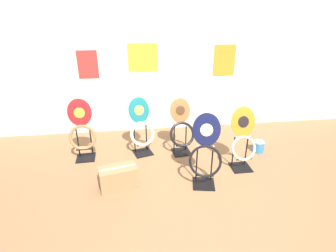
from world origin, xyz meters
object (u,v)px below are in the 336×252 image
(toilet_seat_display_orange_sun, at_px, (243,140))
(paint_can, at_px, (258,146))
(toilet_seat_display_navy_moon, at_px, (205,153))
(toilet_seat_display_crimson_swirl, at_px, (82,131))
(toilet_seat_display_teal_sax, at_px, (141,129))
(toilet_seat_display_woodgrain, at_px, (182,130))
(storage_box, at_px, (118,177))

(toilet_seat_display_orange_sun, relative_size, paint_can, 4.75)
(toilet_seat_display_navy_moon, bearing_deg, toilet_seat_display_crimson_swirl, 152.43)
(toilet_seat_display_orange_sun, height_order, toilet_seat_display_crimson_swirl, toilet_seat_display_crimson_swirl)
(toilet_seat_display_orange_sun, bearing_deg, paint_can, 40.70)
(toilet_seat_display_teal_sax, bearing_deg, toilet_seat_display_woodgrain, -5.26)
(toilet_seat_display_teal_sax, bearing_deg, paint_can, -6.17)
(toilet_seat_display_orange_sun, bearing_deg, toilet_seat_display_teal_sax, 156.98)
(toilet_seat_display_woodgrain, distance_m, toilet_seat_display_teal_sax, 0.62)
(toilet_seat_display_orange_sun, xyz_separation_m, toilet_seat_display_woodgrain, (-0.77, 0.53, -0.04))
(toilet_seat_display_navy_moon, relative_size, storage_box, 1.87)
(paint_can, bearing_deg, toilet_seat_display_teal_sax, 173.83)
(toilet_seat_display_teal_sax, distance_m, paint_can, 1.88)
(toilet_seat_display_orange_sun, bearing_deg, storage_box, -171.92)
(toilet_seat_display_orange_sun, xyz_separation_m, toilet_seat_display_crimson_swirl, (-2.26, 0.53, 0.02))
(toilet_seat_display_orange_sun, xyz_separation_m, paint_can, (0.45, 0.39, -0.34))
(toilet_seat_display_crimson_swirl, xyz_separation_m, toilet_seat_display_navy_moon, (1.64, -0.85, -0.00))
(toilet_seat_display_navy_moon, bearing_deg, toilet_seat_display_woodgrain, 99.81)
(toilet_seat_display_woodgrain, xyz_separation_m, toilet_seat_display_teal_sax, (-0.62, 0.06, 0.02))
(toilet_seat_display_woodgrain, bearing_deg, toilet_seat_display_crimson_swirl, -179.76)
(toilet_seat_display_orange_sun, distance_m, toilet_seat_display_woodgrain, 0.94)
(toilet_seat_display_navy_moon, distance_m, storage_box, 1.15)
(toilet_seat_display_teal_sax, xyz_separation_m, storage_box, (-0.33, -0.83, -0.27))
(toilet_seat_display_navy_moon, bearing_deg, paint_can, 33.63)
(toilet_seat_display_orange_sun, height_order, toilet_seat_display_navy_moon, toilet_seat_display_navy_moon)
(toilet_seat_display_crimson_swirl, bearing_deg, paint_can, -2.88)
(toilet_seat_display_navy_moon, xyz_separation_m, paint_can, (1.08, 0.72, -0.36))
(toilet_seat_display_woodgrain, relative_size, toilet_seat_display_navy_moon, 0.89)
(toilet_seat_display_teal_sax, height_order, paint_can, toilet_seat_display_teal_sax)
(toilet_seat_display_navy_moon, relative_size, paint_can, 5.14)
(toilet_seat_display_navy_moon, bearing_deg, toilet_seat_display_teal_sax, 129.81)
(toilet_seat_display_navy_moon, xyz_separation_m, storage_box, (-1.10, 0.08, -0.31))
(toilet_seat_display_crimson_swirl, relative_size, storage_box, 1.84)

